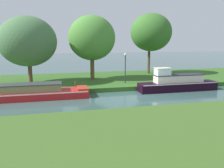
% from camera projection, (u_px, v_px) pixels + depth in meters
% --- Properties ---
extents(ground_plane, '(120.00, 120.00, 0.00)m').
position_uv_depth(ground_plane, '(145.00, 96.00, 18.98)').
color(ground_plane, '#365551').
extents(riverbank_far, '(72.00, 10.00, 0.40)m').
position_uv_depth(riverbank_far, '(122.00, 79.00, 25.62)').
color(riverbank_far, '#325D21').
rests_on(riverbank_far, ground_plane).
extents(riverbank_near, '(72.00, 10.00, 0.40)m').
position_uv_depth(riverbank_near, '(218.00, 139.00, 10.35)').
color(riverbank_near, '#3B5D22').
rests_on(riverbank_near, ground_plane).
extents(black_barge, '(7.40, 1.43, 2.15)m').
position_uv_depth(black_barge, '(177.00, 83.00, 20.79)').
color(black_barge, black).
rests_on(black_barge, ground_plane).
extents(red_narrowboat, '(8.23, 1.93, 1.23)m').
position_uv_depth(red_narrowboat, '(35.00, 92.00, 18.03)').
color(red_narrowboat, red).
rests_on(red_narrowboat, ground_plane).
extents(willow_tree_left, '(5.46, 4.76, 6.41)m').
position_uv_depth(willow_tree_left, '(28.00, 41.00, 21.52)').
color(willow_tree_left, brown).
rests_on(willow_tree_left, riverbank_far).
extents(willow_tree_centre, '(4.91, 3.93, 6.70)m').
position_uv_depth(willow_tree_centre, '(92.00, 38.00, 23.66)').
color(willow_tree_centre, brown).
rests_on(willow_tree_centre, riverbank_far).
extents(willow_tree_right, '(5.01, 4.54, 7.31)m').
position_uv_depth(willow_tree_right, '(151.00, 32.00, 27.41)').
color(willow_tree_right, brown).
rests_on(willow_tree_right, riverbank_far).
extents(lamp_post, '(0.24, 0.24, 2.94)m').
position_uv_depth(lamp_post, '(125.00, 65.00, 21.95)').
color(lamp_post, '#333338').
rests_on(lamp_post, riverbank_far).
extents(mooring_post_near, '(0.14, 0.14, 0.60)m').
position_uv_depth(mooring_post_near, '(76.00, 85.00, 20.04)').
color(mooring_post_near, '#4F4021').
rests_on(mooring_post_near, riverbank_far).
extents(mooring_post_far, '(0.13, 0.13, 0.76)m').
position_uv_depth(mooring_post_far, '(38.00, 86.00, 19.31)').
color(mooring_post_far, brown).
rests_on(mooring_post_far, riverbank_far).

